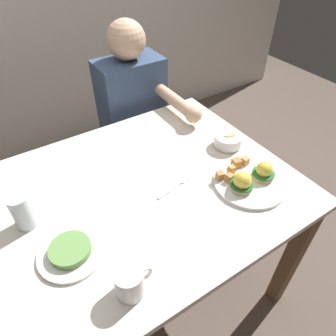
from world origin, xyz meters
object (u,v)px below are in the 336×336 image
at_px(diner_person, 136,114).
at_px(dining_table, 135,210).
at_px(side_plate, 71,251).
at_px(eggs_benedict_plate, 250,179).
at_px(coffee_mug, 130,281).
at_px(fork, 175,186).
at_px(water_glass_near, 23,213).
at_px(fruit_bowl, 228,140).

bearing_deg(diner_person, dining_table, -118.63).
distance_m(side_plate, diner_person, 0.96).
xyz_separation_m(eggs_benedict_plate, coffee_mug, (-0.56, -0.13, 0.03)).
bearing_deg(dining_table, fork, -24.62).
bearing_deg(eggs_benedict_plate, diner_person, 94.06).
bearing_deg(coffee_mug, fork, 39.71).
height_order(coffee_mug, diner_person, diner_person).
height_order(coffee_mug, side_plate, coffee_mug).
bearing_deg(water_glass_near, dining_table, -8.64).
distance_m(fork, side_plate, 0.43).
xyz_separation_m(fruit_bowl, diner_person, (-0.15, 0.58, -0.12)).
bearing_deg(coffee_mug, fruit_bowl, 28.55).
distance_m(fruit_bowl, diner_person, 0.61).
bearing_deg(water_glass_near, diner_person, 38.55).
relative_size(eggs_benedict_plate, fork, 1.74).
bearing_deg(fork, eggs_benedict_plate, -29.78).
bearing_deg(fruit_bowl, water_glass_near, 177.77).
xyz_separation_m(dining_table, side_plate, (-0.28, -0.13, 0.12)).
bearing_deg(water_glass_near, side_plate, -66.91).
bearing_deg(fork, diner_person, 74.55).
relative_size(dining_table, eggs_benedict_plate, 4.44).
xyz_separation_m(fruit_bowl, coffee_mug, (-0.65, -0.36, 0.02)).
bearing_deg(side_plate, coffee_mug, -63.56).
bearing_deg(diner_person, fruit_bowl, -75.80).
distance_m(water_glass_near, diner_person, 0.89).
bearing_deg(coffee_mug, side_plate, 116.44).
height_order(fork, diner_person, diner_person).
relative_size(eggs_benedict_plate, side_plate, 1.35).
bearing_deg(water_glass_near, fork, -13.48).
bearing_deg(diner_person, eggs_benedict_plate, -85.94).
height_order(dining_table, fork, fork).
xyz_separation_m(dining_table, eggs_benedict_plate, (0.39, -0.20, 0.13)).
xyz_separation_m(eggs_benedict_plate, diner_person, (-0.06, 0.80, -0.11)).
relative_size(dining_table, fruit_bowl, 10.00).
distance_m(dining_table, fruit_bowl, 0.49).
xyz_separation_m(dining_table, fork, (0.14, -0.07, 0.11)).
relative_size(side_plate, diner_person, 0.18).
height_order(eggs_benedict_plate, fruit_bowl, eggs_benedict_plate).
height_order(eggs_benedict_plate, coffee_mug, coffee_mug).
bearing_deg(dining_table, diner_person, 61.37).
bearing_deg(water_glass_near, eggs_benedict_plate, -19.17).
relative_size(fruit_bowl, coffee_mug, 1.08).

